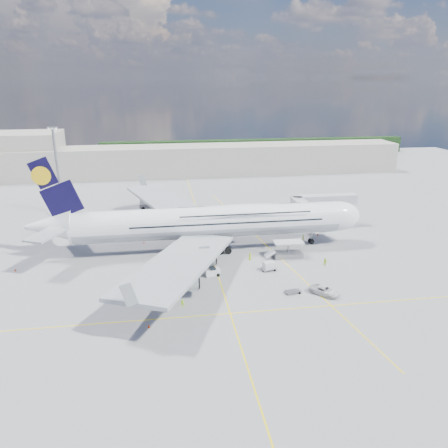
{
  "coord_description": "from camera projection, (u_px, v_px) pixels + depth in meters",
  "views": [
    {
      "loc": [
        -10.93,
        -85.31,
        38.43
      ],
      "look_at": [
        3.16,
        8.0,
        6.81
      ],
      "focal_mm": 35.0,
      "sensor_mm": 36.0,
      "label": 1
    }
  ],
  "objects": [
    {
      "name": "taxi_line_main",
      "position": [
        215.0,
        266.0,
        93.74
      ],
      "size": [
        0.25,
        220.0,
        0.01
      ],
      "primitive_type": "cube",
      "color": "yellow",
      "rests_on": "ground"
    },
    {
      "name": "dolly_row_a",
      "position": [
        145.0,
        281.0,
        86.19
      ],
      "size": [
        3.04,
        2.02,
        0.41
      ],
      "rotation": [
        0.0,
        0.0,
        0.2
      ],
      "color": "gray",
      "rests_on": "ground"
    },
    {
      "name": "dolly_row_c",
      "position": [
        168.0,
        271.0,
        90.68
      ],
      "size": [
        3.23,
        2.06,
        0.44
      ],
      "rotation": [
        0.0,
        0.0,
        -0.16
      ],
      "color": "gray",
      "rests_on": "ground"
    },
    {
      "name": "cargo_loader",
      "position": [
        287.0,
        252.0,
        98.44
      ],
      "size": [
        8.53,
        3.2,
        3.67
      ],
      "color": "silver",
      "rests_on": "ground"
    },
    {
      "name": "catering_truck_outer",
      "position": [
        151.0,
        203.0,
        134.13
      ],
      "size": [
        7.15,
        2.85,
        4.24
      ],
      "rotation": [
        0.0,
        0.0,
        0.04
      ],
      "color": "gray",
      "rests_on": "ground"
    },
    {
      "name": "cone_tail",
      "position": [
        15.0,
        270.0,
        91.48
      ],
      "size": [
        0.47,
        0.47,
        0.6
      ],
      "color": "red",
      "rests_on": "ground"
    },
    {
      "name": "baggage_tug",
      "position": [
        213.0,
        272.0,
        89.05
      ],
      "size": [
        3.26,
        1.96,
        1.9
      ],
      "rotation": [
        0.0,
        0.0,
        0.19
      ],
      "color": "silver",
      "rests_on": "ground"
    },
    {
      "name": "ground",
      "position": [
        215.0,
        266.0,
        93.74
      ],
      "size": [
        300.0,
        300.0,
        0.0
      ],
      "primitive_type": "plane",
      "color": "gray",
      "rests_on": "ground"
    },
    {
      "name": "dolly_row_b",
      "position": [
        164.0,
        297.0,
        79.98
      ],
      "size": [
        3.15,
        2.28,
        0.41
      ],
      "rotation": [
        0.0,
        0.0,
        0.3
      ],
      "color": "gray",
      "rests_on": "ground"
    },
    {
      "name": "jet_bridge",
      "position": [
        316.0,
        204.0,
        115.42
      ],
      "size": [
        18.8,
        12.1,
        8.5
      ],
      "color": "#B7B7BC",
      "rests_on": "ground"
    },
    {
      "name": "catering_truck_inner",
      "position": [
        171.0,
        218.0,
        121.06
      ],
      "size": [
        6.39,
        4.2,
        3.53
      ],
      "rotation": [
        0.0,
        0.0,
        0.4
      ],
      "color": "gray",
      "rests_on": "ground"
    },
    {
      "name": "crew_tug",
      "position": [
        182.0,
        304.0,
        76.63
      ],
      "size": [
        1.1,
        0.78,
        1.54
      ],
      "primitive_type": "imported",
      "rotation": [
        0.0,
        0.0,
        -0.22
      ],
      "color": "#9AE918",
      "rests_on": "ground"
    },
    {
      "name": "service_van",
      "position": [
        324.0,
        291.0,
        81.38
      ],
      "size": [
        5.71,
        5.97,
        1.57
      ],
      "primitive_type": "imported",
      "rotation": [
        0.0,
        0.0,
        0.73
      ],
      "color": "silver",
      "rests_on": "ground"
    },
    {
      "name": "terminal",
      "position": [
        185.0,
        160.0,
        180.91
      ],
      "size": [
        180.0,
        16.0,
        12.0
      ],
      "primitive_type": "cube",
      "color": "#B2AD9E",
      "rests_on": "ground"
    },
    {
      "name": "crew_nose",
      "position": [
        303.0,
        238.0,
        108.26
      ],
      "size": [
        0.66,
        0.67,
        1.55
      ],
      "primitive_type": "imported",
      "rotation": [
        0.0,
        0.0,
        0.83
      ],
      "color": "#BFFF1A",
      "rests_on": "ground"
    },
    {
      "name": "taxi_line_cross",
      "position": [
        230.0,
        313.0,
        74.99
      ],
      "size": [
        120.0,
        0.25,
        0.01
      ],
      "primitive_type": "cube",
      "color": "yellow",
      "rests_on": "ground"
    },
    {
      "name": "crew_van",
      "position": [
        250.0,
        257.0,
        96.69
      ],
      "size": [
        0.75,
        0.95,
        1.72
      ],
      "primitive_type": "imported",
      "rotation": [
        0.0,
        0.0,
        1.84
      ],
      "color": "#D0FC1A",
      "rests_on": "ground"
    },
    {
      "name": "dolly_nose_near",
      "position": [
        269.0,
        266.0,
        91.44
      ],
      "size": [
        3.4,
        2.44,
        1.94
      ],
      "rotation": [
        0.0,
        0.0,
        0.29
      ],
      "color": "gray",
      "rests_on": "ground"
    },
    {
      "name": "cone_wing_right_inner",
      "position": [
        159.0,
        285.0,
        84.71
      ],
      "size": [
        0.49,
        0.49,
        0.62
      ],
      "color": "red",
      "rests_on": "ground"
    },
    {
      "name": "crew_loader",
      "position": [
        325.0,
        262.0,
        93.44
      ],
      "size": [
        1.15,
        1.06,
        1.89
      ],
      "primitive_type": "imported",
      "rotation": [
        0.0,
        0.0,
        -0.48
      ],
      "color": "#B9EA18",
      "rests_on": "ground"
    },
    {
      "name": "crew_wing",
      "position": [
        133.0,
        288.0,
        82.39
      ],
      "size": [
        0.45,
        0.93,
        1.53
      ],
      "primitive_type": "imported",
      "rotation": [
        0.0,
        0.0,
        1.65
      ],
      "color": "#ADF219",
      "rests_on": "ground"
    },
    {
      "name": "tree_line",
      "position": [
        256.0,
        147.0,
        229.4
      ],
      "size": [
        160.0,
        6.0,
        8.0
      ],
      "primitive_type": "cube",
      "color": "#193814",
      "rests_on": "ground"
    },
    {
      "name": "light_mast",
      "position": [
        58.0,
        170.0,
        126.08
      ],
      "size": [
        3.0,
        0.7,
        25.5
      ],
      "color": "gray",
      "rests_on": "ground"
    },
    {
      "name": "cone_wing_left_inner",
      "position": [
        144.0,
        242.0,
        106.81
      ],
      "size": [
        0.45,
        0.45,
        0.58
      ],
      "color": "red",
      "rests_on": "ground"
    },
    {
      "name": "dolly_back",
      "position": [
        143.0,
        283.0,
        83.66
      ],
      "size": [
        3.81,
        3.27,
        2.13
      ],
      "rotation": [
        0.0,
        0.0,
        0.54
      ],
      "color": "gray",
      "rests_on": "ground"
    },
    {
      "name": "dolly_nose_far",
      "position": [
        293.0,
        291.0,
        82.02
      ],
      "size": [
        3.26,
        2.29,
        0.43
      ],
      "rotation": [
        0.0,
        0.0,
        0.26
      ],
      "color": "gray",
      "rests_on": "ground"
    },
    {
      "name": "cone_wing_right_outer",
      "position": [
        149.0,
        326.0,
        70.68
      ],
      "size": [
        0.47,
        0.47,
        0.6
      ],
      "color": "red",
      "rests_on": "ground"
    },
    {
      "name": "cone_nose",
      "position": [
        318.0,
        234.0,
        112.13
      ],
      "size": [
        0.44,
        0.44,
        0.56
      ],
      "color": "red",
      "rests_on": "ground"
    },
    {
      "name": "hangar",
      "position": [
        9.0,
        155.0,
        174.74
      ],
      "size": [
        40.0,
        22.0,
        18.0
      ],
      "primitive_type": "cube",
      "color": "#B2AD9E",
      "rests_on": "ground"
    },
    {
      "name": "taxi_line_diag",
      "position": [
        267.0,
        246.0,
        105.1
      ],
      "size": [
        14.16,
        99.06,
        0.01
      ],
      "primitive_type": "cube",
      "rotation": [
        0.0,
        0.0,
        0.14
      ],
      "color": "yellow",
      "rests_on": "ground"
    },
    {
      "name": "airliner",
      "position": [
        210.0,
        222.0,
        100.98
      ],
      "size": [
        77.26,
        79.15,
        23.71
      ],
      "color": "white",
      "rests_on": "ground"
    },
    {
      "name": "cone_wing_left_outer",
      "position": [
        163.0,
        211.0,
        131.62
      ],
      "size": [
        0.39,
        0.39,
        0.5
      ],
      "color": "red",
      "rests_on": "ground"
    }
  ]
}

